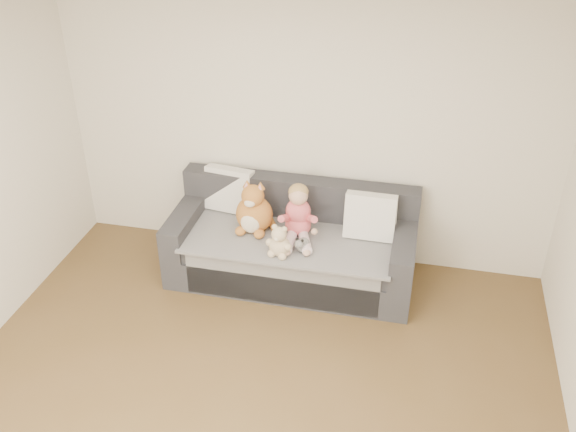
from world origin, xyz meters
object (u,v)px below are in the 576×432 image
object	(u,v)px
sofa	(293,247)
sippy_cup	(278,243)
teddy_bear	(279,243)
toddler	(298,216)
plush_cat	(254,212)

from	to	relation	value
sofa	sippy_cup	size ratio (longest dim) A/B	20.71
teddy_bear	sippy_cup	world-z (taller)	teddy_bear
toddler	sofa	bearing A→B (deg)	128.13
toddler	teddy_bear	world-z (taller)	toddler
sofa	sippy_cup	xyz separation A→B (m)	(-0.07, -0.29, 0.22)
plush_cat	teddy_bear	distance (m)	0.47
toddler	sippy_cup	world-z (taller)	toddler
toddler	plush_cat	distance (m)	0.41
plush_cat	teddy_bear	xyz separation A→B (m)	(0.31, -0.34, -0.07)
sofa	toddler	bearing A→B (deg)	-41.50
plush_cat	teddy_bear	world-z (taller)	plush_cat
toddler	teddy_bear	xyz separation A→B (m)	(-0.09, -0.33, -0.09)
toddler	sippy_cup	bearing A→B (deg)	-128.96
sofa	teddy_bear	size ratio (longest dim) A/B	7.41
sofa	sippy_cup	distance (m)	0.37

